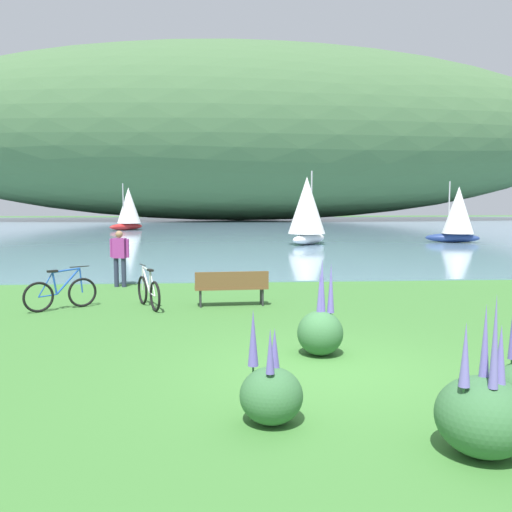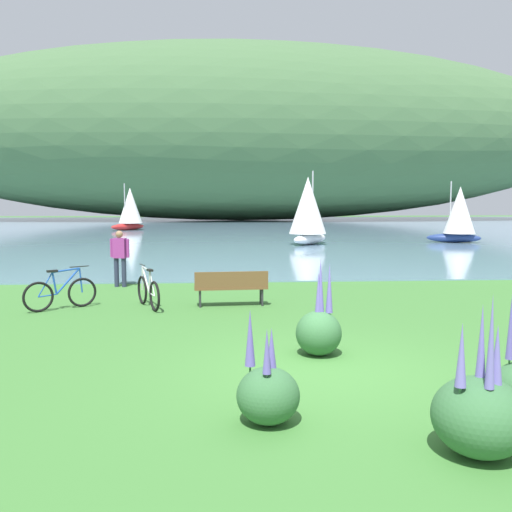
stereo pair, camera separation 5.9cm
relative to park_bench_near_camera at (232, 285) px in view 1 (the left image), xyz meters
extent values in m
plane|color=#3D7533|center=(1.32, -5.27, -0.52)|extent=(200.00, 200.00, 0.00)
cube|color=#6B8EA8|center=(1.32, 43.97, -0.50)|extent=(180.00, 80.00, 0.04)
ellipsoid|color=#42663D|center=(2.76, 66.07, 12.00)|extent=(102.67, 28.00, 24.97)
cube|color=brown|center=(-0.01, 0.08, -0.07)|extent=(1.83, 0.60, 0.05)
cube|color=brown|center=(0.01, -0.13, 0.15)|extent=(1.80, 0.16, 0.40)
cylinder|color=#2D2D33|center=(-0.78, 0.20, -0.30)|extent=(0.05, 0.05, 0.45)
cylinder|color=#2D2D33|center=(0.75, 0.30, -0.30)|extent=(0.05, 0.05, 0.45)
cylinder|color=#2D2D33|center=(-0.76, -0.14, -0.30)|extent=(0.05, 0.05, 0.45)
cylinder|color=#2D2D33|center=(0.77, -0.04, -0.30)|extent=(0.05, 0.05, 0.45)
torus|color=black|center=(-2.23, 0.43, -0.16)|extent=(0.34, 0.68, 0.72)
torus|color=black|center=(-1.81, -0.54, -0.16)|extent=(0.34, 0.68, 0.72)
cylinder|color=silver|center=(-2.09, 0.12, 0.15)|extent=(0.28, 0.57, 0.61)
cylinder|color=silver|center=(-2.08, 0.08, 0.41)|extent=(0.30, 0.62, 0.09)
cylinder|color=silver|center=(-1.96, -0.18, 0.12)|extent=(0.09, 0.13, 0.54)
cylinder|color=silver|center=(-1.89, -0.34, -0.15)|extent=(0.20, 0.40, 0.05)
cylinder|color=silver|center=(-1.88, -0.38, 0.11)|extent=(0.17, 0.35, 0.56)
cylinder|color=silver|center=(-2.22, 0.40, 0.14)|extent=(0.07, 0.09, 0.60)
cube|color=black|center=(-1.95, -0.22, 0.42)|extent=(0.19, 0.26, 0.05)
cylinder|color=black|center=(-2.21, 0.38, 0.48)|extent=(0.21, 0.45, 0.02)
torus|color=black|center=(-3.64, 0.15, -0.16)|extent=(0.62, 0.47, 0.72)
torus|color=black|center=(-4.50, -0.46, -0.16)|extent=(0.62, 0.47, 0.72)
cylinder|color=#1E4CB2|center=(-3.92, -0.04, 0.15)|extent=(0.52, 0.39, 0.61)
cylinder|color=#1E4CB2|center=(-3.95, -0.07, 0.41)|extent=(0.56, 0.41, 0.09)
cylinder|color=#1E4CB2|center=(-4.19, -0.23, 0.12)|extent=(0.13, 0.11, 0.54)
cylinder|color=#1E4CB2|center=(-4.33, -0.33, -0.15)|extent=(0.37, 0.27, 0.05)
cylinder|color=#1E4CB2|center=(-4.36, -0.36, 0.11)|extent=(0.32, 0.24, 0.56)
cylinder|color=#1E4CB2|center=(-3.66, 0.14, 0.14)|extent=(0.09, 0.08, 0.60)
cube|color=black|center=(-4.22, -0.26, 0.42)|extent=(0.25, 0.22, 0.05)
cylinder|color=black|center=(-3.69, 0.12, 0.48)|extent=(0.41, 0.30, 0.02)
cylinder|color=#282D47|center=(-3.41, 3.38, -0.08)|extent=(0.14, 0.14, 0.88)
cylinder|color=#282D47|center=(-3.18, 3.32, -0.08)|extent=(0.14, 0.14, 0.88)
cube|color=#9E338C|center=(-3.30, 3.35, 0.66)|extent=(0.42, 0.30, 0.60)
sphere|color=#9E7051|center=(-3.30, 3.35, 1.08)|extent=(0.22, 0.22, 0.22)
cylinder|color=#9E338C|center=(-3.55, 3.41, 0.66)|extent=(0.09, 0.09, 0.56)
cylinder|color=#9E338C|center=(-3.04, 3.29, 0.66)|extent=(0.09, 0.09, 0.56)
ellipsoid|color=#386B3D|center=(2.32, -8.15, -0.12)|extent=(0.95, 0.95, 0.80)
cylinder|color=#386B3D|center=(2.33, -8.10, 0.18)|extent=(0.02, 0.02, 0.12)
cone|color=#7A6BC6|center=(2.33, -8.10, 0.63)|extent=(0.10, 0.10, 0.78)
cylinder|color=#386B3D|center=(2.05, -8.28, 0.18)|extent=(0.02, 0.02, 0.12)
cone|color=#7A6BC6|center=(2.05, -8.28, 0.56)|extent=(0.11, 0.11, 0.64)
cylinder|color=#386B3D|center=(2.30, -8.35, 0.18)|extent=(0.02, 0.02, 0.12)
cone|color=#7A6BC6|center=(2.30, -8.35, 0.70)|extent=(0.09, 0.09, 0.92)
cylinder|color=#386B3D|center=(2.43, -8.24, 0.18)|extent=(0.02, 0.02, 0.12)
cone|color=#7A6BC6|center=(2.43, -8.24, 0.54)|extent=(0.12, 0.12, 0.60)
ellipsoid|color=#386B3D|center=(1.37, -4.44, -0.15)|extent=(0.77, 0.77, 0.75)
cylinder|color=#386B3D|center=(1.39, -4.43, 0.14)|extent=(0.02, 0.02, 0.12)
cone|color=#6B5BB7|center=(1.39, -4.43, 0.65)|extent=(0.13, 0.13, 0.91)
cylinder|color=#386B3D|center=(1.35, -4.45, 0.14)|extent=(0.02, 0.02, 0.12)
cone|color=#6B5BB7|center=(1.35, -4.45, 0.54)|extent=(0.11, 0.11, 0.69)
cylinder|color=#386B3D|center=(1.54, -4.43, 0.14)|extent=(0.02, 0.02, 0.12)
cone|color=#6B5BB7|center=(1.54, -4.43, 0.61)|extent=(0.12, 0.12, 0.84)
ellipsoid|color=#386B3D|center=(0.27, -7.21, -0.19)|extent=(0.74, 0.74, 0.66)
cylinder|color=#386B3D|center=(0.07, -7.07, 0.06)|extent=(0.02, 0.02, 0.12)
cone|color=#6B5BB7|center=(0.07, -7.07, 0.46)|extent=(0.12, 0.12, 0.67)
cylinder|color=#386B3D|center=(0.24, -7.38, 0.06)|extent=(0.02, 0.02, 0.12)
cone|color=#6B5BB7|center=(0.24, -7.38, 0.38)|extent=(0.10, 0.10, 0.51)
cylinder|color=#386B3D|center=(0.32, -7.16, 0.06)|extent=(0.02, 0.02, 0.12)
cone|color=#6B5BB7|center=(0.32, -7.16, 0.36)|extent=(0.12, 0.12, 0.47)
cylinder|color=#386B3D|center=(3.25, -7.00, 0.06)|extent=(0.02, 0.02, 0.12)
ellipsoid|color=#B22323|center=(-8.76, 37.62, -0.16)|extent=(3.21, 3.39, 0.64)
cylinder|color=#B2B2B2|center=(-8.95, 37.41, 1.98)|extent=(0.09, 0.09, 3.65)
cone|color=white|center=(-8.53, 37.87, 1.80)|extent=(3.06, 3.06, 3.28)
ellipsoid|color=white|center=(5.21, 19.47, -0.15)|extent=(3.06, 3.70, 0.66)
cylinder|color=#B2B2B2|center=(5.38, 19.71, 2.07)|extent=(0.09, 0.09, 3.78)
cone|color=white|center=(5.01, 19.18, 1.88)|extent=(3.13, 3.13, 3.41)
ellipsoid|color=navy|center=(14.56, 20.32, -0.19)|extent=(3.41, 1.95, 0.58)
cylinder|color=#B2B2B2|center=(14.32, 20.40, 1.74)|extent=(0.08, 0.08, 3.29)
cone|color=white|center=(14.86, 20.21, 1.58)|extent=(2.49, 2.49, 2.96)
camera|label=1|loc=(-0.33, -13.25, 2.02)|focal=38.18mm
camera|label=2|loc=(-0.27, -13.26, 2.02)|focal=38.18mm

